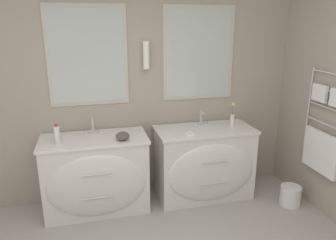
{
  "coord_description": "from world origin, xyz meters",
  "views": [
    {
      "loc": [
        -0.46,
        -1.54,
        2.06
      ],
      "look_at": [
        0.32,
        1.52,
        1.11
      ],
      "focal_mm": 35.0,
      "sensor_mm": 36.0,
      "label": 1
    }
  ],
  "objects_px": {
    "flower_vase": "(232,117)",
    "waste_bin": "(290,195)",
    "vanity_right": "(205,163)",
    "toiletry_bottle": "(57,135)",
    "vanity_left": "(96,175)",
    "amenity_bowl": "(123,136)"
  },
  "relations": [
    {
      "from": "waste_bin",
      "to": "amenity_bowl",
      "type": "bearing_deg",
      "value": 170.37
    },
    {
      "from": "vanity_left",
      "to": "waste_bin",
      "type": "relative_size",
      "value": 4.81
    },
    {
      "from": "toiletry_bottle",
      "to": "waste_bin",
      "type": "height_order",
      "value": "toiletry_bottle"
    },
    {
      "from": "vanity_left",
      "to": "flower_vase",
      "type": "height_order",
      "value": "flower_vase"
    },
    {
      "from": "toiletry_bottle",
      "to": "vanity_right",
      "type": "bearing_deg",
      "value": 1.95
    },
    {
      "from": "amenity_bowl",
      "to": "flower_vase",
      "type": "xyz_separation_m",
      "value": [
        1.32,
        0.15,
        0.07
      ]
    },
    {
      "from": "vanity_left",
      "to": "waste_bin",
      "type": "distance_m",
      "value": 2.25
    },
    {
      "from": "vanity_right",
      "to": "flower_vase",
      "type": "relative_size",
      "value": 3.9
    },
    {
      "from": "vanity_right",
      "to": "amenity_bowl",
      "type": "distance_m",
      "value": 1.09
    },
    {
      "from": "vanity_right",
      "to": "amenity_bowl",
      "type": "relative_size",
      "value": 7.78
    },
    {
      "from": "waste_bin",
      "to": "toiletry_bottle",
      "type": "bearing_deg",
      "value": 171.59
    },
    {
      "from": "vanity_left",
      "to": "amenity_bowl",
      "type": "bearing_deg",
      "value": -20.68
    },
    {
      "from": "amenity_bowl",
      "to": "waste_bin",
      "type": "bearing_deg",
      "value": -9.63
    },
    {
      "from": "vanity_right",
      "to": "flower_vase",
      "type": "distance_m",
      "value": 0.64
    },
    {
      "from": "flower_vase",
      "to": "waste_bin",
      "type": "relative_size",
      "value": 1.23
    },
    {
      "from": "flower_vase",
      "to": "waste_bin",
      "type": "xyz_separation_m",
      "value": [
        0.57,
        -0.47,
        -0.85
      ]
    },
    {
      "from": "vanity_left",
      "to": "flower_vase",
      "type": "relative_size",
      "value": 3.9
    },
    {
      "from": "toiletry_bottle",
      "to": "waste_bin",
      "type": "xyz_separation_m",
      "value": [
        2.55,
        -0.38,
        -0.84
      ]
    },
    {
      "from": "toiletry_bottle",
      "to": "flower_vase",
      "type": "distance_m",
      "value": 1.98
    },
    {
      "from": "amenity_bowl",
      "to": "waste_bin",
      "type": "xyz_separation_m",
      "value": [
        1.89,
        -0.32,
        -0.79
      ]
    },
    {
      "from": "vanity_left",
      "to": "toiletry_bottle",
      "type": "relative_size",
      "value": 5.45
    },
    {
      "from": "vanity_left",
      "to": "amenity_bowl",
      "type": "distance_m",
      "value": 0.57
    }
  ]
}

